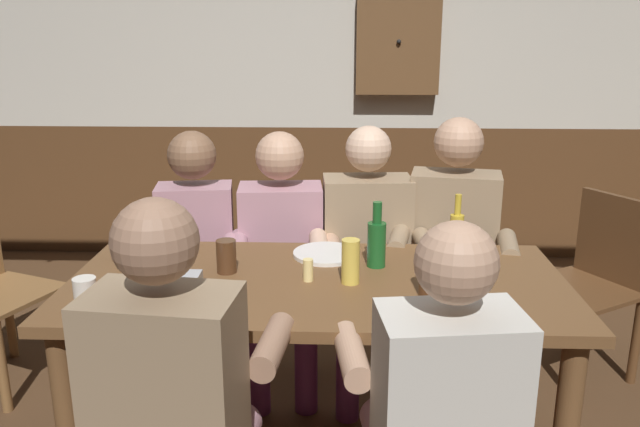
{
  "coord_description": "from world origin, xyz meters",
  "views": [
    {
      "loc": [
        0.09,
        -2.19,
        1.64
      ],
      "look_at": [
        0.0,
        0.18,
        0.95
      ],
      "focal_mm": 36.23,
      "sensor_mm": 36.0,
      "label": 1
    }
  ],
  "objects": [
    {
      "name": "person_3",
      "position": [
        0.58,
        0.58,
        0.7
      ],
      "size": [
        0.57,
        0.58,
        1.26
      ],
      "rotation": [
        0.0,
        0.0,
        2.97
      ],
      "color": "#997F60",
      "rests_on": "ground_plane"
    },
    {
      "name": "chair_empty_near_left",
      "position": [
        1.29,
        0.73,
        0.48
      ],
      "size": [
        0.61,
        0.61,
        0.88
      ],
      "rotation": [
        0.0,
        0.0,
        -4.16
      ],
      "color": "brown",
      "rests_on": "ground_plane"
    },
    {
      "name": "bottle_2",
      "position": [
        -0.49,
        -0.34,
        0.88
      ],
      "size": [
        0.07,
        0.07,
        0.24
      ],
      "color": "red",
      "rests_on": "dining_table"
    },
    {
      "name": "pint_glass_0",
      "position": [
        0.38,
        -0.19,
        0.86
      ],
      "size": [
        0.07,
        0.07,
        0.16
      ],
      "primitive_type": "cylinder",
      "color": "#4C2D19",
      "rests_on": "dining_table"
    },
    {
      "name": "person_2",
      "position": [
        0.2,
        0.57,
        0.67
      ],
      "size": [
        0.55,
        0.55,
        1.22
      ],
      "rotation": [
        0.0,
        0.0,
        3.21
      ],
      "color": "#997F60",
      "rests_on": "ground_plane"
    },
    {
      "name": "back_wall_wainscot",
      "position": [
        0.0,
        2.45,
        0.48
      ],
      "size": [
        5.32,
        0.12,
        0.96
      ],
      "primitive_type": "cube",
      "color": "brown",
      "rests_on": "ground_plane"
    },
    {
      "name": "pint_glass_1",
      "position": [
        -0.75,
        0.12,
        0.86
      ],
      "size": [
        0.06,
        0.06,
        0.16
      ],
      "primitive_type": "cylinder",
      "color": "#4C2D19",
      "rests_on": "dining_table"
    },
    {
      "name": "person_0",
      "position": [
        -0.58,
        0.57,
        0.66
      ],
      "size": [
        0.52,
        0.54,
        1.2
      ],
      "rotation": [
        0.0,
        0.0,
        3.29
      ],
      "color": "#B78493",
      "rests_on": "ground_plane"
    },
    {
      "name": "table_candle",
      "position": [
        -0.03,
        -0.07,
        0.82
      ],
      "size": [
        0.04,
        0.04,
        0.08
      ],
      "primitive_type": "cylinder",
      "color": "#F9E08C",
      "rests_on": "dining_table"
    },
    {
      "name": "dining_table",
      "position": [
        0.0,
        -0.06,
        0.66
      ],
      "size": [
        1.76,
        0.82,
        0.78
      ],
      "color": "brown",
      "rests_on": "ground_plane"
    },
    {
      "name": "person_5",
      "position": [
        0.34,
        -0.69,
        0.66
      ],
      "size": [
        0.52,
        0.56,
        1.21
      ],
      "rotation": [
        0.0,
        0.0,
        0.13
      ],
      "color": "silver",
      "rests_on": "ground_plane"
    },
    {
      "name": "person_4",
      "position": [
        -0.35,
        -0.71,
        0.69
      ],
      "size": [
        0.54,
        0.56,
        1.26
      ],
      "rotation": [
        0.0,
        0.0,
        -0.11
      ],
      "color": "#997F60",
      "rests_on": "ground_plane"
    },
    {
      "name": "person_1",
      "position": [
        -0.19,
        0.58,
        0.67
      ],
      "size": [
        0.54,
        0.55,
        1.2
      ],
      "rotation": [
        0.0,
        0.0,
        3.23
      ],
      "color": "#B78493",
      "rests_on": "ground_plane"
    },
    {
      "name": "bottle_0",
      "position": [
        0.21,
        0.08,
        0.88
      ],
      "size": [
        0.07,
        0.07,
        0.25
      ],
      "color": "#195923",
      "rests_on": "dining_table"
    },
    {
      "name": "bottle_1",
      "position": [
        0.53,
        0.21,
        0.87
      ],
      "size": [
        0.05,
        0.05,
        0.25
      ],
      "color": "gold",
      "rests_on": "dining_table"
    },
    {
      "name": "pint_glass_3",
      "position": [
        0.12,
        -0.09,
        0.86
      ],
      "size": [
        0.06,
        0.06,
        0.16
      ],
      "primitive_type": "cylinder",
      "color": "#E5C64C",
      "rests_on": "dining_table"
    },
    {
      "name": "pint_glass_4",
      "position": [
        -0.71,
        -0.36,
        0.84
      ],
      "size": [
        0.07,
        0.07,
        0.11
      ],
      "primitive_type": "cylinder",
      "color": "white",
      "rests_on": "dining_table"
    },
    {
      "name": "wall_dart_cabinet",
      "position": [
        0.45,
        2.32,
        1.55
      ],
      "size": [
        0.56,
        0.15,
        0.7
      ],
      "color": "brown"
    },
    {
      "name": "pint_glass_2",
      "position": [
        -0.33,
        -0.0,
        0.84
      ],
      "size": [
        0.07,
        0.07,
        0.12
      ],
      "primitive_type": "cylinder",
      "color": "#4C2D19",
      "rests_on": "dining_table"
    },
    {
      "name": "condiment_caddy",
      "position": [
        -0.47,
        -0.15,
        0.8
      ],
      "size": [
        0.14,
        0.1,
        0.05
      ],
      "primitive_type": "cube",
      "color": "#B2B7BC",
      "rests_on": "dining_table"
    },
    {
      "name": "plate_0",
      "position": [
        0.02,
        0.19,
        0.79
      ],
      "size": [
        0.26,
        0.26,
        0.01
      ],
      "primitive_type": "cylinder",
      "color": "white",
      "rests_on": "dining_table"
    },
    {
      "name": "back_wall_upper",
      "position": [
        0.0,
        2.45,
        1.75
      ],
      "size": [
        5.32,
        0.12,
        1.58
      ],
      "primitive_type": "cube",
      "color": "beige"
    }
  ]
}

